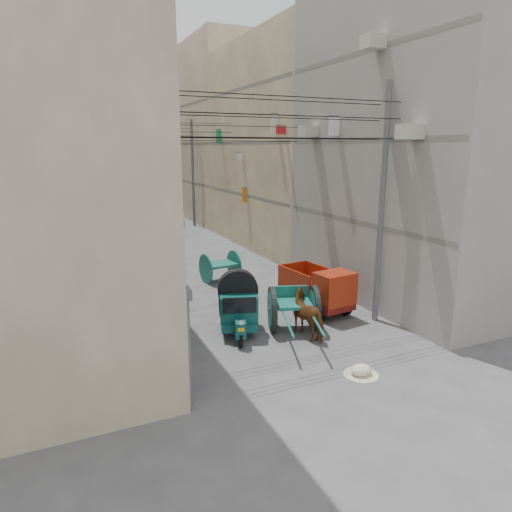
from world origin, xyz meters
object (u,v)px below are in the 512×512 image
mini_truck (322,292)px  feed_sack (361,370)px  distant_car_white (146,238)px  distant_car_green (125,210)px  tonga_cart (293,308)px  horse (310,314)px  auto_rickshaw (238,305)px  second_cart (220,266)px  distant_car_grey (171,218)px

mini_truck → feed_sack: 4.82m
distant_car_white → distant_car_green: size_ratio=0.73×
mini_truck → feed_sack: mini_truck is taller
tonga_cart → distant_car_white: (-1.90, 15.04, -0.22)m
distant_car_green → horse: bearing=101.1°
tonga_cart → feed_sack: size_ratio=6.07×
auto_rickshaw → second_cart: 6.02m
tonga_cart → horse: (0.27, -0.62, -0.06)m
mini_truck → horse: size_ratio=1.83×
auto_rickshaw → distant_car_green: 27.82m
second_cart → feed_sack: second_cart is taller
second_cart → distant_car_green: (-0.87, 21.98, -0.05)m
mini_truck → distant_car_green: size_ratio=0.69×
distant_car_white → distant_car_grey: (3.45, 7.76, -0.01)m
mini_truck → distant_car_white: bearing=97.3°
second_cart → auto_rickshaw: bearing=-111.4°
auto_rickshaw → horse: bearing=-13.5°
tonga_cart → horse: size_ratio=2.07×
auto_rickshaw → second_cart: auto_rickshaw is taller
distant_car_grey → distant_car_green: (-2.66, 5.61, 0.11)m
auto_rickshaw → mini_truck: size_ratio=0.76×
distant_car_grey → mini_truck: bearing=-91.6°
feed_sack → tonga_cart: bearing=92.8°
second_cart → horse: bearing=-93.0°
second_cart → mini_truck: bearing=-76.9°
second_cart → distant_car_grey: size_ratio=0.50×
horse → distant_car_white: bearing=-90.4°
mini_truck → distant_car_white: size_ratio=0.95×
auto_rickshaw → distant_car_green: bearing=106.7°
horse → distant_car_white: (-2.17, 15.66, -0.16)m
second_cart → horse: (0.51, -7.06, 0.01)m
feed_sack → distant_car_green: bearing=92.3°
mini_truck → distant_car_green: 27.53m
distant_car_grey → distant_car_green: 6.21m
tonga_cart → horse: bearing=-47.5°
second_cart → distant_car_grey: bearing=76.6°
feed_sack → distant_car_green: size_ratio=0.13×
tonga_cart → mini_truck: size_ratio=1.13×
tonga_cart → second_cart: bearing=111.2°
mini_truck → second_cart: size_ratio=1.89×
distant_car_grey → distant_car_green: distant_car_green is taller
feed_sack → distant_car_green: 31.91m
second_cart → horse: horse is taller
second_cart → feed_sack: (0.42, -9.91, -0.57)m
second_cart → distant_car_white: bearing=93.8°
second_cart → distant_car_white: (-1.66, 8.60, -0.15)m
second_cart → feed_sack: bearing=-94.7°
feed_sack → distant_car_grey: distant_car_grey is taller
mini_truck → distant_car_white: (-3.65, 14.01, -0.25)m
distant_car_white → distant_car_green: bearing=-80.9°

